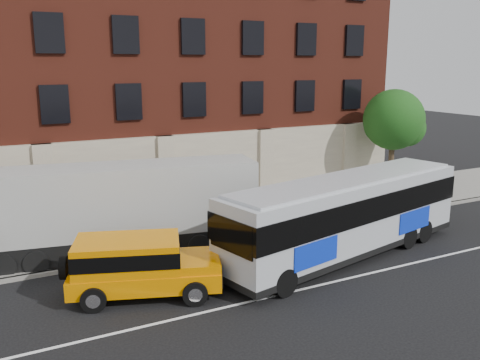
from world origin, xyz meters
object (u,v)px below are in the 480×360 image
city_bus (347,213)px  yellow_suv (138,263)px  shipping_container (117,212)px  street_tree (394,122)px

city_bus → yellow_suv: city_bus is taller
shipping_container → street_tree: bearing=8.8°
street_tree → yellow_suv: 19.30m
city_bus → yellow_suv: size_ratio=2.27×
street_tree → yellow_suv: bearing=-159.1°
city_bus → shipping_container: (-8.31, 4.37, 0.05)m
city_bus → yellow_suv: bearing=178.3°
yellow_suv → shipping_container: bearing=84.6°
city_bus → yellow_suv: 8.72m
yellow_suv → shipping_container: (0.39, 4.11, 0.71)m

